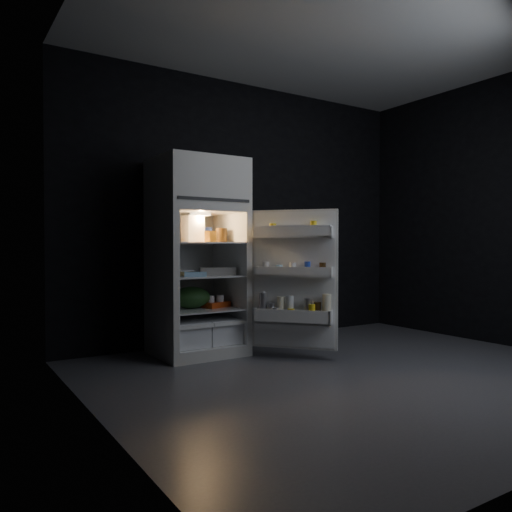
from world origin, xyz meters
TOP-DOWN VIEW (x-y plane):
  - floor at (0.00, 0.00)m, footprint 4.00×3.40m
  - ceiling at (0.00, 0.00)m, footprint 4.00×3.40m
  - wall_back at (0.00, 1.70)m, footprint 4.00×0.00m
  - wall_left at (-2.00, 0.00)m, footprint 0.00×3.40m
  - wall_right at (2.00, 0.00)m, footprint 0.00×3.40m
  - refrigerator at (-0.77, 1.32)m, footprint 0.76×0.71m
  - fridge_door at (-0.14, 0.66)m, footprint 0.61×0.67m
  - milk_jug at (-0.80, 1.31)m, footprint 0.16×0.16m
  - mayo_jar at (-0.63, 1.38)m, footprint 0.15×0.15m
  - jam_jar at (-0.54, 1.25)m, footprint 0.12×0.12m
  - amber_bottle at (-0.99, 1.37)m, footprint 0.08×0.08m
  - small_carton at (-0.71, 1.13)m, footprint 0.10×0.09m
  - egg_carton at (-0.61, 1.18)m, footprint 0.35×0.22m
  - pie at (-0.93, 1.35)m, footprint 0.36×0.36m
  - flat_package at (-0.87, 1.10)m, footprint 0.21×0.17m
  - wrapped_pkg at (-0.54, 1.43)m, footprint 0.12×0.10m
  - produce_bag at (-0.83, 1.29)m, footprint 0.38×0.33m
  - yogurt_tray at (-0.60, 1.23)m, footprint 0.28×0.21m
  - small_can_red at (-0.58, 1.40)m, footprint 0.09×0.09m
  - small_can_silver at (-0.52, 1.45)m, footprint 0.06×0.06m

SIDE VIEW (x-z plane):
  - floor at x=0.00m, z-range 0.00..0.00m
  - yogurt_tray at x=-0.60m, z-range 0.43..0.48m
  - small_can_red at x=-0.58m, z-range 0.43..0.52m
  - small_can_silver at x=-0.52m, z-range 0.43..0.52m
  - produce_bag at x=-0.83m, z-range 0.43..0.62m
  - fridge_door at x=-0.14m, z-range 0.07..1.29m
  - pie at x=-0.93m, z-range 0.73..0.77m
  - flat_package at x=-0.87m, z-range 0.73..0.77m
  - wrapped_pkg at x=-0.54m, z-range 0.73..0.78m
  - egg_carton at x=-0.61m, z-range 0.73..0.80m
  - refrigerator at x=-0.77m, z-range 0.07..1.85m
  - small_carton at x=-0.71m, z-range 1.03..1.13m
  - jam_jar at x=-0.54m, z-range 1.03..1.16m
  - mayo_jar at x=-0.63m, z-range 1.03..1.17m
  - amber_bottle at x=-0.99m, z-range 1.03..1.25m
  - milk_jug at x=-0.80m, z-range 1.03..1.27m
  - wall_back at x=0.00m, z-range 0.00..2.70m
  - wall_left at x=-2.00m, z-range 0.00..2.70m
  - wall_right at x=2.00m, z-range 0.00..2.70m
  - ceiling at x=0.00m, z-range 2.70..2.70m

